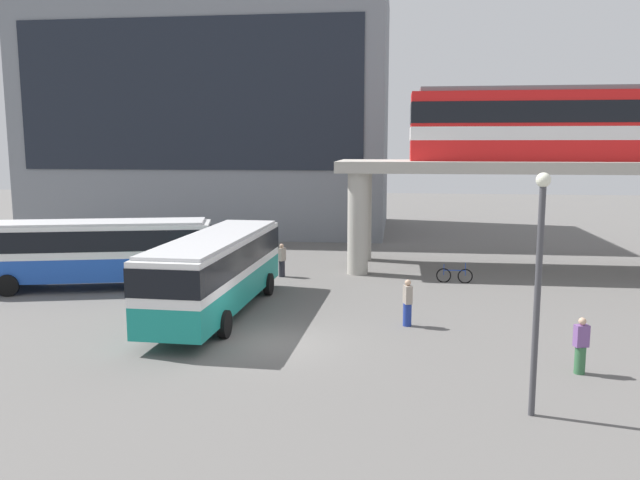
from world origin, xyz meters
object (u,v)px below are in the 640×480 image
pedestrian_near_building (581,347)px  train (625,123)px  bus_main (217,266)px  pedestrian_by_bike_rack (407,304)px  bicycle_blue (454,275)px  pedestrian_at_kerb (282,261)px  station_building (218,113)px  bus_secondary (93,247)px

pedestrian_near_building → train: bearing=69.0°
bus_main → pedestrian_by_bike_rack: bus_main is taller
train → pedestrian_near_building: bearing=-111.0°
bicycle_blue → pedestrian_at_kerb: pedestrian_at_kerb is taller
pedestrian_at_kerb → bicycle_blue: bearing=-2.4°
bus_main → pedestrian_at_kerb: (1.24, 7.54, -1.17)m
station_building → train: (26.44, -15.95, -1.44)m
train → pedestrian_at_kerb: (-17.64, -3.38, -7.10)m
bus_main → pedestrian_by_bike_rack: (7.59, -0.82, -1.14)m
pedestrian_by_bike_rack → bicycle_blue: bearing=73.0°
pedestrian_near_building → pedestrian_at_kerb: size_ratio=1.00×
pedestrian_at_kerb → pedestrian_by_bike_rack: bearing=-52.8°
pedestrian_by_bike_rack → pedestrian_near_building: (5.06, -4.47, -0.03)m
station_building → bus_secondary: size_ratio=2.42×
bus_main → pedestrian_near_building: 13.77m
station_building → pedestrian_at_kerb: (8.80, -19.34, -8.53)m
pedestrian_near_building → bus_secondary: bearing=155.3°
station_building → bicycle_blue: 27.91m
station_building → bus_main: station_building is taller
bicycle_blue → pedestrian_near_building: size_ratio=1.04×
pedestrian_by_bike_rack → train: bearing=46.1°
bicycle_blue → pedestrian_by_bike_rack: bearing=-107.0°
bicycle_blue → pedestrian_by_bike_rack: 8.37m
station_building → bicycle_blue: (17.60, -19.71, -8.99)m
station_building → pedestrian_at_kerb: bearing=-65.5°
station_building → pedestrian_near_building: station_building is taller
bicycle_blue → pedestrian_near_building: (2.62, -12.46, 0.45)m
train → pedestrian_at_kerb: train is taller
station_building → pedestrian_at_kerb: station_building is taller
pedestrian_at_kerb → station_building: bearing=114.5°
bus_main → bus_secondary: size_ratio=0.98×
pedestrian_near_building → bicycle_blue: bearing=101.9°
pedestrian_by_bike_rack → pedestrian_near_building: pedestrian_by_bike_rack is taller
bicycle_blue → pedestrian_near_building: 12.75m
station_building → bus_main: (7.56, -26.88, -7.36)m
train → pedestrian_at_kerb: bearing=-169.1°
train → bicycle_blue: train is taller
bus_secondary → bicycle_blue: (17.23, 3.33, -1.63)m
bicycle_blue → pedestrian_at_kerb: 8.81m
bus_secondary → bicycle_blue: 17.62m
bus_secondary → pedestrian_at_kerb: bearing=23.7°
bus_secondary → pedestrian_near_building: 21.89m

